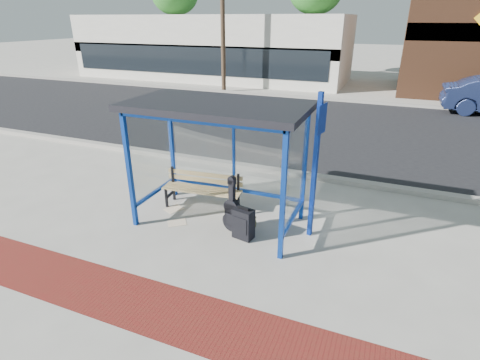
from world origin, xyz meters
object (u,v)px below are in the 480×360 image
at_px(suitcase, 243,224).
at_px(backpack, 249,224).
at_px(bench, 203,187).
at_px(guitar_bag, 232,212).

height_order(suitcase, backpack, suitcase).
height_order(bench, guitar_bag, guitar_bag).
distance_m(bench, guitar_bag, 1.20).
height_order(bench, backpack, bench).
xyz_separation_m(bench, suitcase, (1.28, -0.86, -0.16)).
distance_m(bench, backpack, 1.47).
xyz_separation_m(suitcase, backpack, (0.02, 0.24, -0.13)).
bearing_deg(suitcase, guitar_bag, 161.24).
relative_size(bench, suitcase, 2.68).
relative_size(bench, backpack, 4.91).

